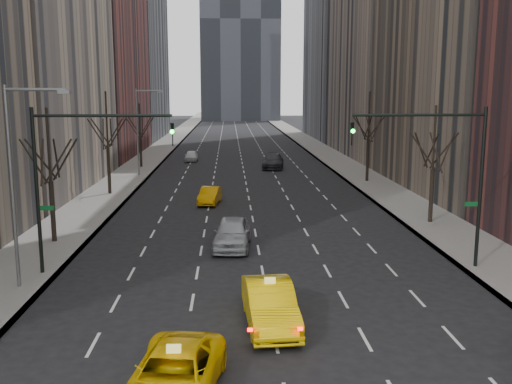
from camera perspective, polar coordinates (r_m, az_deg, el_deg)
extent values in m
cube|color=slate|center=(86.33, -9.78, 4.02)|extent=(4.50, 320.00, 0.15)
cube|color=slate|center=(86.79, 6.53, 4.14)|extent=(4.50, 320.00, 0.15)
cylinder|color=black|center=(35.49, -19.67, -1.84)|extent=(0.28, 0.28, 3.57)
cylinder|color=black|center=(34.94, -20.04, 4.46)|extent=(0.16, 0.16, 4.25)
cylinder|color=black|center=(35.79, -19.33, 3.17)|extent=(0.42, 1.80, 2.52)
cylinder|color=black|center=(35.08, -18.55, 3.09)|extent=(1.74, 0.72, 2.52)
cylinder|color=black|center=(34.31, -19.17, 2.91)|extent=(1.46, 1.25, 2.52)
cylinder|color=black|center=(34.27, -20.61, 2.81)|extent=(0.42, 1.80, 2.52)
cylinder|color=black|center=(35.00, -21.36, 2.90)|extent=(1.74, 0.72, 2.52)
cylinder|color=black|center=(35.75, -20.71, 3.08)|extent=(1.46, 1.25, 2.52)
cylinder|color=black|center=(50.75, -14.49, 2.09)|extent=(0.28, 0.28, 3.99)
cylinder|color=black|center=(50.36, -14.71, 7.02)|extent=(0.16, 0.16, 4.75)
cylinder|color=black|center=(51.22, -14.29, 5.79)|extent=(0.42, 1.80, 2.52)
cylinder|color=black|center=(50.55, -13.68, 5.77)|extent=(1.74, 0.72, 2.52)
cylinder|color=black|center=(49.75, -14.04, 5.69)|extent=(1.46, 1.25, 2.52)
cylinder|color=black|center=(49.63, -15.02, 5.64)|extent=(0.42, 1.80, 2.52)
cylinder|color=black|center=(50.31, -15.62, 5.66)|extent=(1.74, 0.72, 2.52)
cylinder|color=black|center=(51.11, -15.25, 5.74)|extent=(1.46, 1.25, 2.52)
cylinder|color=black|center=(68.38, -11.45, 3.91)|extent=(0.28, 0.28, 3.36)
cylinder|color=black|center=(68.10, -11.55, 6.99)|extent=(0.16, 0.16, 4.00)
cylinder|color=black|center=(68.96, -11.30, 6.39)|extent=(0.42, 1.80, 2.52)
cylinder|color=black|center=(68.32, -10.82, 6.37)|extent=(1.74, 0.72, 2.52)
cylinder|color=black|center=(67.50, -11.05, 6.33)|extent=(1.46, 1.25, 2.52)
cylinder|color=black|center=(67.33, -11.77, 6.29)|extent=(0.42, 1.80, 2.52)
cylinder|color=black|center=(67.98, -12.25, 6.31)|extent=(1.74, 0.72, 2.52)
cylinder|color=black|center=(68.79, -12.01, 6.36)|extent=(1.46, 1.25, 2.52)
cylinder|color=black|center=(40.23, 17.13, -0.35)|extent=(0.28, 0.28, 3.57)
cylinder|color=black|center=(39.75, 17.41, 5.20)|extent=(0.16, 0.16, 4.25)
cylinder|color=black|center=(40.67, 17.14, 4.05)|extent=(0.42, 1.80, 2.52)
cylinder|color=black|center=(40.38, 18.29, 3.95)|extent=(1.74, 0.72, 2.52)
cylinder|color=black|center=(39.54, 18.52, 3.82)|extent=(1.46, 1.25, 2.52)
cylinder|color=black|center=(38.98, 17.56, 3.79)|extent=(0.42, 1.80, 2.52)
cylinder|color=black|center=(39.28, 16.38, 3.89)|extent=(1.74, 0.72, 2.52)
cylinder|color=black|center=(40.13, 16.19, 4.02)|extent=(1.46, 1.25, 2.52)
cylinder|color=black|center=(57.27, 11.09, 3.09)|extent=(0.28, 0.28, 3.99)
cylinder|color=black|center=(56.92, 11.24, 7.46)|extent=(0.16, 0.16, 4.75)
cylinder|color=black|center=(57.84, 11.14, 6.36)|extent=(0.42, 1.80, 2.52)
cylinder|color=black|center=(57.47, 11.92, 6.31)|extent=(1.74, 0.72, 2.52)
cylinder|color=black|center=(56.61, 11.98, 6.26)|extent=(1.46, 1.25, 2.52)
cylinder|color=black|center=(56.13, 11.26, 6.25)|extent=(0.42, 1.80, 2.52)
cylinder|color=black|center=(56.51, 10.47, 6.30)|extent=(1.74, 0.72, 2.52)
cylinder|color=black|center=(57.37, 10.42, 6.36)|extent=(1.46, 1.25, 2.52)
cylinder|color=black|center=(29.11, -21.05, 0.03)|extent=(0.18, 0.18, 8.00)
cylinder|color=black|center=(27.88, -15.11, 7.39)|extent=(6.50, 0.14, 0.14)
imported|color=black|center=(27.43, -8.35, 5.70)|extent=(0.18, 0.22, 1.10)
sphere|color=#0CFF33|center=(27.24, -8.40, 5.99)|extent=(0.20, 0.20, 0.20)
cube|color=#0C5926|center=(29.13, -20.20, -1.52)|extent=(0.70, 0.04, 0.22)
cylinder|color=black|center=(30.29, 21.54, 0.36)|extent=(0.18, 0.18, 8.00)
cylinder|color=black|center=(28.74, 16.03, 7.41)|extent=(6.50, 0.14, 0.14)
imported|color=black|center=(27.93, 9.58, 5.74)|extent=(0.18, 0.22, 1.10)
sphere|color=#0CFF33|center=(27.74, 9.67, 6.02)|extent=(0.20, 0.20, 0.20)
cube|color=#0C5926|center=(30.26, 20.75, -1.14)|extent=(0.70, 0.04, 0.22)
cylinder|color=slate|center=(27.31, -23.21, 0.32)|extent=(0.16, 0.16, 9.00)
cylinder|color=slate|center=(26.55, -21.19, 9.54)|extent=(2.60, 0.14, 0.14)
cube|color=slate|center=(26.20, -18.65, 9.47)|extent=(0.50, 0.22, 0.15)
cylinder|color=slate|center=(61.13, -11.78, 5.85)|extent=(0.16, 0.16, 9.00)
cylinder|color=slate|center=(60.79, -10.69, 9.92)|extent=(2.60, 0.14, 0.14)
cube|color=slate|center=(60.64, -9.55, 9.86)|extent=(0.50, 0.22, 0.15)
imported|color=yellow|center=(17.47, -8.24, -17.80)|extent=(3.17, 5.62, 1.48)
imported|color=yellow|center=(22.22, 1.40, -11.15)|extent=(2.10, 5.20, 1.68)
imported|color=#9A9DA1|center=(32.82, -2.41, -4.11)|extent=(2.40, 5.19, 1.72)
imported|color=orange|center=(45.72, -4.63, -0.35)|extent=(1.94, 4.19, 1.33)
imported|color=#2A292E|center=(66.79, 1.71, 3.11)|extent=(3.09, 6.07, 1.69)
imported|color=silver|center=(74.16, -6.49, 3.61)|extent=(1.64, 3.98, 1.35)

